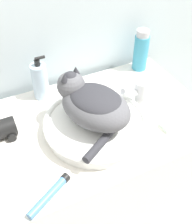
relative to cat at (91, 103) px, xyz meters
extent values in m
cube|color=silver|center=(0.01, 0.38, 0.19)|extent=(8.00, 0.05, 2.40)
cube|color=white|center=(0.01, 0.04, -0.57)|extent=(0.95, 0.58, 0.88)
cylinder|color=white|center=(0.01, -0.01, -0.11)|extent=(0.37, 0.37, 0.05)
torus|color=white|center=(0.01, -0.01, -0.09)|extent=(0.39, 0.39, 0.02)
ellipsoid|color=#56565B|center=(0.01, -0.01, -0.01)|extent=(0.29, 0.32, 0.13)
ellipsoid|color=#2D2D33|center=(0.01, -0.01, 0.02)|extent=(0.22, 0.25, 0.06)
sphere|color=#56565B|center=(-0.04, 0.09, 0.03)|extent=(0.10, 0.10, 0.10)
sphere|color=#2D2D33|center=(-0.04, 0.09, 0.06)|extent=(0.06, 0.06, 0.06)
cone|color=#2D2D33|center=(-0.01, 0.10, 0.08)|extent=(0.03, 0.03, 0.03)
cone|color=#2D2D33|center=(-0.06, 0.07, 0.08)|extent=(0.03, 0.03, 0.03)
cylinder|color=#2D2D33|center=(-0.03, -0.13, -0.06)|extent=(0.16, 0.11, 0.03)
cylinder|color=silver|center=(0.23, 0.03, -0.10)|extent=(0.04, 0.04, 0.07)
cylinder|color=silver|center=(0.18, 0.02, -0.03)|extent=(0.11, 0.04, 0.08)
cylinder|color=silver|center=(0.23, 0.03, -0.03)|extent=(0.06, 0.06, 0.06)
cylinder|color=silver|center=(-0.11, 0.27, -0.05)|extent=(0.07, 0.07, 0.16)
cylinder|color=black|center=(-0.11, 0.27, 0.04)|extent=(0.02, 0.02, 0.02)
cylinder|color=black|center=(-0.09, 0.27, 0.06)|extent=(0.04, 0.01, 0.01)
cylinder|color=teal|center=(0.38, 0.27, -0.05)|extent=(0.07, 0.07, 0.17)
cylinder|color=#B7B7BC|center=(0.38, 0.27, 0.05)|extent=(0.06, 0.06, 0.03)
cylinder|color=#4C7FB2|center=(-0.25, -0.21, -0.12)|extent=(0.14, 0.09, 0.02)
cylinder|color=black|center=(-0.17, -0.17, -0.12)|extent=(0.03, 0.03, 0.03)
cylinder|color=black|center=(-0.28, 0.11, -0.11)|extent=(0.03, 0.09, 0.03)
cube|color=silver|center=(0.28, -0.12, -0.12)|extent=(0.08, 0.05, 0.02)
camera|label=1|loc=(-0.31, -0.67, 0.64)|focal=45.00mm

